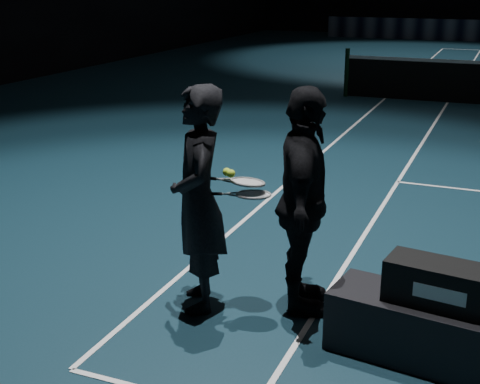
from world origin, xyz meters
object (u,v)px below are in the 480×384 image
object	(u,v)px
racket_bag	(442,285)
tennis_balls	(229,171)
player_b	(303,202)
racket_lower	(254,195)
player_bench	(437,333)
player_a	(198,200)
racket_upper	(248,182)

from	to	relation	value
racket_bag	tennis_balls	size ratio (longest dim) A/B	6.46
player_b	racket_lower	size ratio (longest dim) A/B	2.77
racket_lower	tennis_balls	world-z (taller)	tennis_balls
player_bench	player_a	size ratio (longest dim) A/B	0.82
tennis_balls	racket_bag	bearing A→B (deg)	-8.34
player_b	racket_upper	size ratio (longest dim) A/B	2.77
racket_lower	racket_upper	distance (m)	0.11
racket_lower	player_a	bearing A→B (deg)	-180.00
player_a	racket_lower	bearing A→B (deg)	79.09
player_bench	racket_lower	distance (m)	1.75
racket_bag	player_b	size ratio (longest dim) A/B	0.41
player_bench	player_b	world-z (taller)	player_b
player_b	racket_upper	world-z (taller)	player_b
racket_lower	player_bench	bearing A→B (deg)	-29.71
player_b	racket_bag	bearing A→B (deg)	-126.50
player_a	player_b	size ratio (longest dim) A/B	1.00
racket_lower	tennis_balls	xyz separation A→B (m)	(-0.19, -0.06, 0.20)
racket_lower	racket_bag	bearing A→B (deg)	-29.71
racket_bag	racket_upper	world-z (taller)	racket_upper
player_a	tennis_balls	distance (m)	0.36
racket_lower	tennis_balls	size ratio (longest dim) A/B	5.67
racket_lower	racket_upper	bearing A→B (deg)	141.34
racket_upper	tennis_balls	distance (m)	0.18
racket_bag	tennis_balls	xyz separation A→B (m)	(-1.73, 0.25, 0.57)
player_b	tennis_balls	world-z (taller)	player_b
player_a	racket_lower	world-z (taller)	player_a
racket_bag	tennis_balls	distance (m)	1.84
player_a	racket_lower	xyz separation A→B (m)	(0.43, 0.14, 0.06)
player_bench	tennis_balls	world-z (taller)	tennis_balls
player_b	tennis_balls	distance (m)	0.65
player_a	player_b	distance (m)	0.85
racket_bag	player_b	world-z (taller)	player_b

